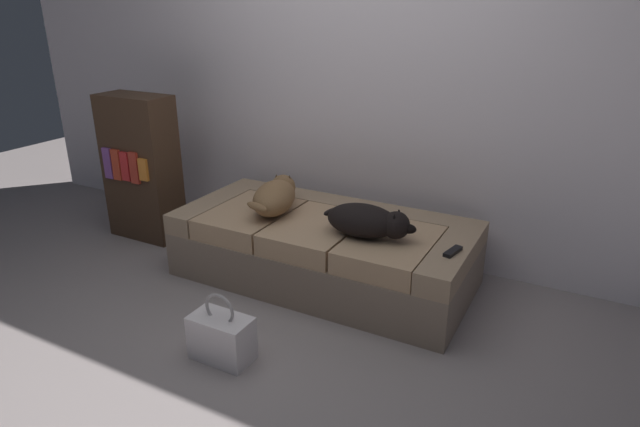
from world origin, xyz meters
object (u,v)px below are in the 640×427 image
object	(u,v)px
tv_remote	(453,251)
handbag	(222,337)
dog_dark	(368,221)
dog_tan	(276,196)
couch	(324,249)
bookshelf	(141,168)

from	to	relation	value
tv_remote	handbag	distance (m)	1.32
dog_dark	dog_tan	bearing A→B (deg)	171.60
couch	handbag	bearing A→B (deg)	-93.17
couch	dog_tan	size ratio (longest dim) A/B	3.22
tv_remote	bookshelf	size ratio (longest dim) A/B	0.14
dog_dark	couch	bearing A→B (deg)	159.43
tv_remote	handbag	world-z (taller)	tv_remote
dog_dark	handbag	size ratio (longest dim) A/B	1.54
dog_tan	dog_dark	distance (m)	0.71
dog_dark	handbag	world-z (taller)	dog_dark
dog_dark	tv_remote	size ratio (longest dim) A/B	3.87
dog_dark	bookshelf	size ratio (longest dim) A/B	0.53
dog_tan	handbag	distance (m)	1.10
couch	dog_dark	world-z (taller)	dog_dark
dog_tan	bookshelf	bearing A→B (deg)	178.89
dog_dark	bookshelf	world-z (taller)	bookshelf
dog_tan	tv_remote	bearing A→B (deg)	-4.15
couch	dog_dark	xyz separation A→B (m)	(0.36, -0.14, 0.32)
dog_dark	tv_remote	bearing A→B (deg)	1.84
couch	dog_dark	bearing A→B (deg)	-20.57
dog_tan	bookshelf	world-z (taller)	bookshelf
bookshelf	couch	bearing A→B (deg)	0.33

